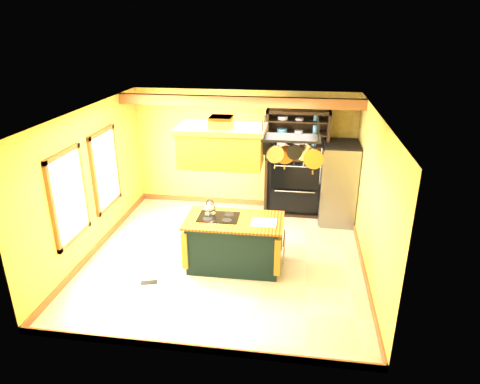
% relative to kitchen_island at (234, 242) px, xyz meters
% --- Properties ---
extents(floor, '(5.00, 5.00, 0.00)m').
position_rel_kitchen_island_xyz_m(floor, '(-0.21, 0.27, -0.47)').
color(floor, beige).
rests_on(floor, ground).
extents(ceiling, '(5.00, 5.00, 0.00)m').
position_rel_kitchen_island_xyz_m(ceiling, '(-0.21, 0.27, 2.23)').
color(ceiling, white).
rests_on(ceiling, wall_back).
extents(wall_back, '(5.00, 0.02, 2.70)m').
position_rel_kitchen_island_xyz_m(wall_back, '(-0.21, 2.77, 0.88)').
color(wall_back, '#E7CC54').
rests_on(wall_back, floor).
extents(wall_front, '(5.00, 0.02, 2.70)m').
position_rel_kitchen_island_xyz_m(wall_front, '(-0.21, -2.23, 0.88)').
color(wall_front, '#E7CC54').
rests_on(wall_front, floor).
extents(wall_left, '(0.02, 5.00, 2.70)m').
position_rel_kitchen_island_xyz_m(wall_left, '(-2.71, 0.27, 0.88)').
color(wall_left, '#E7CC54').
rests_on(wall_left, floor).
extents(wall_right, '(0.02, 5.00, 2.70)m').
position_rel_kitchen_island_xyz_m(wall_right, '(2.29, 0.27, 0.88)').
color(wall_right, '#E7CC54').
rests_on(wall_right, floor).
extents(ceiling_beam, '(5.00, 0.15, 0.20)m').
position_rel_kitchen_island_xyz_m(ceiling_beam, '(-0.21, 1.97, 2.12)').
color(ceiling_beam, '#97552E').
rests_on(ceiling_beam, ceiling).
extents(window_near, '(0.06, 1.06, 1.56)m').
position_rel_kitchen_island_xyz_m(window_near, '(-2.67, -0.53, 0.93)').
color(window_near, '#97552E').
rests_on(window_near, wall_left).
extents(window_far, '(0.06, 1.06, 1.56)m').
position_rel_kitchen_island_xyz_m(window_far, '(-2.67, 0.87, 0.93)').
color(window_far, '#97552E').
rests_on(window_far, wall_left).
extents(kitchen_island, '(1.70, 0.96, 1.11)m').
position_rel_kitchen_island_xyz_m(kitchen_island, '(0.00, 0.00, 0.00)').
color(kitchen_island, black).
rests_on(kitchen_island, floor).
extents(range_hood, '(1.41, 0.80, 0.80)m').
position_rel_kitchen_island_xyz_m(range_hood, '(-0.20, -0.00, 1.77)').
color(range_hood, '#AF742B').
rests_on(range_hood, ceiling).
extents(pot_rack, '(1.03, 0.47, 0.77)m').
position_rel_kitchen_island_xyz_m(pot_rack, '(0.91, -0.00, 1.80)').
color(pot_rack, black).
rests_on(pot_rack, ceiling).
extents(refrigerator, '(0.75, 0.88, 1.72)m').
position_rel_kitchen_island_xyz_m(refrigerator, '(1.90, 2.17, 0.36)').
color(refrigerator, gray).
rests_on(refrigerator, floor).
extents(hutch, '(1.34, 0.61, 2.37)m').
position_rel_kitchen_island_xyz_m(hutch, '(0.99, 2.52, 0.44)').
color(hutch, black).
rests_on(hutch, floor).
extents(floor_register, '(0.30, 0.19, 0.01)m').
position_rel_kitchen_island_xyz_m(floor_register, '(-1.34, -0.74, -0.46)').
color(floor_register, black).
rests_on(floor_register, floor).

